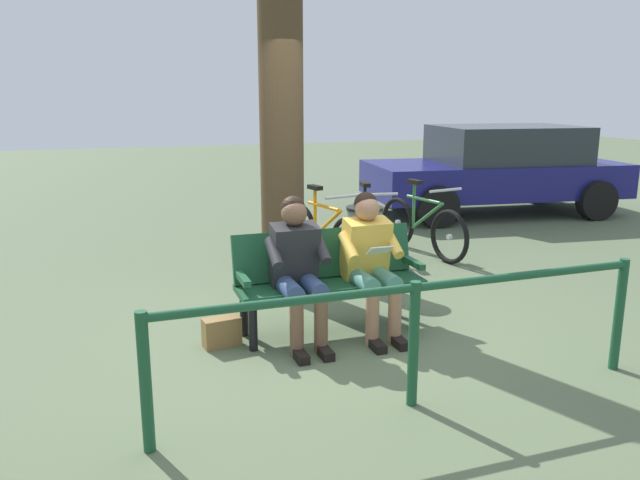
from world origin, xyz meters
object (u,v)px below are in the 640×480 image
object	(u,v)px
litter_bin	(364,248)
bicycle_black	(368,231)
bicycle_red	(323,235)
tree_trunk	(282,125)
parked_car	(498,168)
person_companion	(298,263)
handbag	(222,332)
bicycle_green	(422,227)
bench	(328,273)
person_reading	(370,257)

from	to	relation	value
litter_bin	bicycle_black	xyz separation A→B (m)	(-0.47, -1.04, -0.08)
bicycle_red	tree_trunk	bearing A→B (deg)	-55.78
parked_car	bicycle_red	bearing A→B (deg)	35.82
litter_bin	bicycle_black	distance (m)	1.14
tree_trunk	bicycle_red	distance (m)	1.72
person_companion	handbag	distance (m)	0.83
person_companion	parked_car	distance (m)	6.52
litter_bin	bicycle_black	size ratio (longest dim) A/B	0.52
person_companion	bicycle_green	size ratio (longest dim) A/B	0.73
bicycle_green	bench	bearing A→B (deg)	-55.30
tree_trunk	bicycle_green	xyz separation A→B (m)	(-2.05, -0.88, -1.34)
person_reading	person_companion	distance (m)	0.64
litter_bin	tree_trunk	bearing A→B (deg)	-13.37
handbag	bicycle_black	xyz separation A→B (m)	(-2.16, -2.15, 0.24)
bicycle_black	parked_car	size ratio (longest dim) A/B	0.38
handbag	person_companion	bearing A→B (deg)	173.09
handbag	parked_car	world-z (taller)	parked_car
bicycle_red	bicycle_black	bearing A→B (deg)	78.78
bench	parked_car	bearing A→B (deg)	-137.22
person_companion	handbag	xyz separation A→B (m)	(0.62, -0.08, -0.54)
handbag	parked_car	distance (m)	6.97
person_reading	bicycle_red	size ratio (longest dim) A/B	0.73
bicycle_black	parked_car	bearing A→B (deg)	132.23
person_reading	tree_trunk	world-z (taller)	tree_trunk
bicycle_red	bench	bearing A→B (deg)	-32.04
person_companion	parked_car	world-z (taller)	parked_car
bench	tree_trunk	distance (m)	1.70
handbag	bicycle_green	distance (m)	3.65
bench	parked_car	size ratio (longest dim) A/B	0.37
person_reading	litter_bin	size ratio (longest dim) A/B	1.39
tree_trunk	parked_car	size ratio (longest dim) A/B	0.78
handbag	parked_car	xyz separation A→B (m)	(-5.42, -4.34, 0.65)
person_reading	bicycle_green	distance (m)	2.81
person_companion	bicycle_green	world-z (taller)	person_companion
handbag	bicycle_black	world-z (taller)	bicycle_black
tree_trunk	bicycle_green	size ratio (longest dim) A/B	2.05
bicycle_black	bicycle_red	bearing A→B (deg)	-78.22
tree_trunk	person_reading	bearing A→B (deg)	105.98
handbag	litter_bin	xyz separation A→B (m)	(-1.69, -1.11, 0.32)
person_reading	parked_car	distance (m)	6.06
handbag	tree_trunk	size ratio (longest dim) A/B	0.09
bicycle_black	litter_bin	bearing A→B (deg)	-16.10
handbag	tree_trunk	bearing A→B (deg)	-123.60
bench	handbag	xyz separation A→B (m)	(0.94, 0.09, -0.39)
person_reading	tree_trunk	xyz separation A→B (m)	(0.39, -1.38, 1.03)
bench	bicycle_red	bearing A→B (deg)	-108.10
tree_trunk	bicycle_red	xyz separation A→B (m)	(-0.71, -0.81, -1.34)
handbag	bicycle_red	distance (m)	2.65
person_companion	tree_trunk	world-z (taller)	tree_trunk
bicycle_green	parked_car	size ratio (longest dim) A/B	0.38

